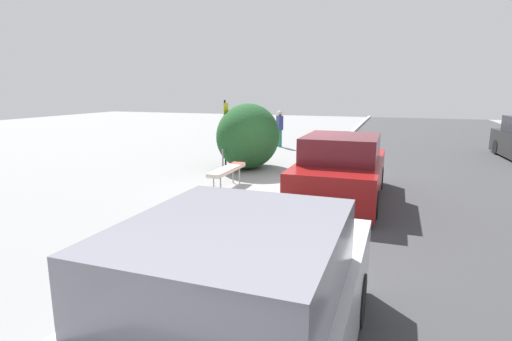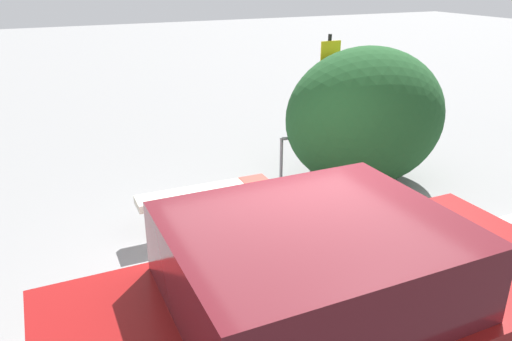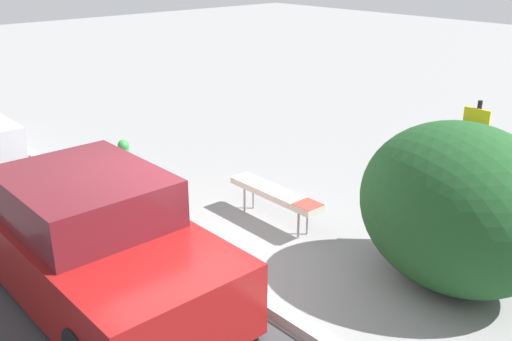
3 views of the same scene
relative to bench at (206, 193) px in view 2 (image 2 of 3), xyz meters
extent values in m
plane|color=gray|center=(0.52, -1.72, -0.50)|extent=(60.00, 60.00, 0.00)
cube|color=#B7B7B2|center=(0.52, -1.72, -0.44)|extent=(60.00, 0.20, 0.13)
cylinder|color=#99999E|center=(-0.64, -0.09, -0.27)|extent=(0.04, 0.04, 0.46)
cylinder|color=#99999E|center=(0.62, -0.11, -0.27)|extent=(0.04, 0.04, 0.46)
cylinder|color=#99999E|center=(-0.64, 0.11, -0.27)|extent=(0.04, 0.04, 0.46)
cylinder|color=#99999E|center=(0.62, 0.09, -0.27)|extent=(0.04, 0.04, 0.46)
cube|color=beige|center=(-0.01, 0.00, 0.01)|extent=(1.81, 0.38, 0.10)
cube|color=red|center=(0.71, -0.01, 0.07)|extent=(0.36, 0.35, 0.01)
cylinder|color=gray|center=(1.54, 0.82, -0.10)|extent=(0.05, 0.05, 0.80)
cylinder|color=gray|center=(2.03, 0.70, -0.10)|extent=(0.05, 0.05, 0.80)
cylinder|color=gray|center=(1.79, 0.76, 0.30)|extent=(0.55, 0.19, 0.05)
cylinder|color=black|center=(2.56, 1.17, 0.65)|extent=(0.06, 0.06, 2.30)
cube|color=yellow|center=(2.56, 1.13, 1.47)|extent=(0.36, 0.02, 0.46)
ellipsoid|color=#1E4C23|center=(2.82, 0.44, 0.59)|extent=(2.63, 2.04, 2.19)
cylinder|color=black|center=(1.28, -2.18, -0.20)|extent=(0.60, 0.18, 0.60)
cylinder|color=black|center=(-1.37, -2.19, -0.20)|extent=(0.60, 0.18, 0.60)
cube|color=maroon|center=(-0.05, -3.05, 0.04)|extent=(4.27, 1.87, 0.88)
cube|color=#59171F|center=(-0.22, -3.05, 0.77)|extent=(2.05, 1.68, 0.62)
camera|label=1|loc=(-9.72, -4.25, 2.15)|focal=28.00mm
camera|label=2|loc=(-1.90, -5.72, 2.73)|focal=35.00mm
camera|label=3|loc=(5.95, -5.75, 3.61)|focal=40.00mm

